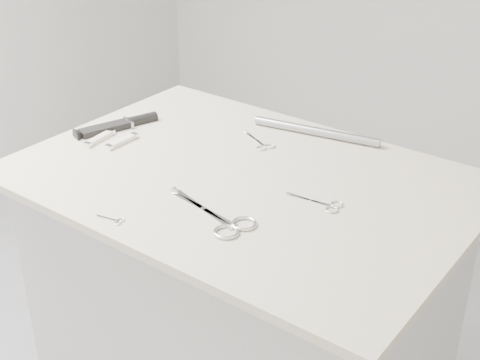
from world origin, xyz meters
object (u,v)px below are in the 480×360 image
Objects in this scene: tiny_scissors at (113,220)px; embroidery_scissors_a at (324,204)px; embroidery_scissors_b at (261,144)px; pocket_knife_b at (100,138)px; pocket_knife_a at (122,141)px; plinth at (242,339)px; metal_rail at (316,131)px; sheathed_knife at (122,125)px; large_shears at (223,221)px.

embroidery_scissors_a is at bearing 32.88° from tiny_scissors.
embroidery_scissors_a and embroidery_scissors_b have the same top height.
tiny_scissors is 0.61× the size of pocket_knife_b.
plinth is at bearing -83.78° from pocket_knife_a.
embroidery_scissors_a is 0.60m from pocket_knife_b.
pocket_knife_b is at bearing 129.00° from tiny_scissors.
metal_rail is (0.35, 0.32, 0.01)m from pocket_knife_a.
metal_rail reaches higher than embroidery_scissors_b.
embroidery_scissors_a is (0.21, -0.00, 0.47)m from plinth.
pocket_knife_a is at bearing -76.44° from pocket_knife_b.
sheathed_knife is (-0.41, 0.03, 0.48)m from plinth.
tiny_scissors is (-0.09, -0.30, 0.47)m from plinth.
tiny_scissors is 0.63× the size of pocket_knife_a.
pocket_knife_b is 0.30× the size of metal_rail.
embroidery_scissors_b is at bearing 74.26° from tiny_scissors.
large_shears reaches higher than plinth.
plinth is at bearing -44.01° from embroidery_scissors_b.
pocket_knife_b is (-0.60, -0.06, 0.00)m from embroidery_scissors_a.
pocket_knife_b is at bearing -121.65° from embroidery_scissors_b.
pocket_knife_a is at bearing 120.75° from tiny_scissors.
large_shears is 2.24× the size of pocket_knife_b.
sheathed_knife is 2.07× the size of pocket_knife_b.
metal_rail is (-0.07, 0.46, 0.01)m from large_shears.
tiny_scissors is (-0.18, -0.13, -0.00)m from large_shears.
tiny_scissors is at bearing -140.49° from embroidery_scissors_a.
large_shears is (0.09, -0.18, 0.47)m from plinth.
embroidery_scissors_b is 0.15m from metal_rail.
large_shears is at bearing 23.11° from tiny_scissors.
embroidery_scissors_a is 1.09× the size of embroidery_scissors_b.
large_shears reaches higher than embroidery_scissors_a.
tiny_scissors is at bearing -132.86° from large_shears.
sheathed_knife is at bearing -148.88° from metal_rail.
embroidery_scissors_b is at bearing -54.66° from pocket_knife_a.
embroidery_scissors_b is at bearing -121.89° from metal_rail.
embroidery_scissors_b is 1.12× the size of pocket_knife_b.
metal_rail reaches higher than tiny_scissors.
pocket_knife_b is (-0.39, -0.06, 0.48)m from plinth.
embroidery_scissors_a is 0.59× the size of sheathed_knife.
plinth is 9.02× the size of pocket_knife_b.
pocket_knife_a is (-0.42, 0.14, 0.00)m from large_shears.
metal_rail reaches higher than sheathed_knife.
embroidery_scissors_a is 0.55m from pocket_knife_a.
pocket_knife_a is (-0.34, -0.04, 0.48)m from plinth.
metal_rail reaches higher than embroidery_scissors_a.
sheathed_knife reaches higher than pocket_knife_b.
large_shears is 0.47m from metal_rail.
large_shears is 0.37m from embroidery_scissors_b.
metal_rail is (0.08, 0.13, 0.01)m from embroidery_scissors_b.
plinth is 0.63m from sheathed_knife.
large_shears is 3.64× the size of tiny_scissors.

